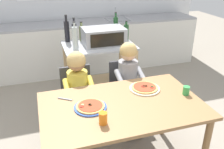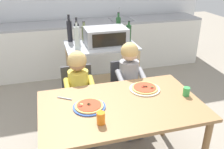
{
  "view_description": "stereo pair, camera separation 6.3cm",
  "coord_description": "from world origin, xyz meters",
  "px_view_note": "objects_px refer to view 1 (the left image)",
  "views": [
    {
      "loc": [
        -0.63,
        -1.71,
        1.89
      ],
      "look_at": [
        0.0,
        0.3,
        0.9
      ],
      "focal_mm": 39.32,
      "sensor_mm": 36.0,
      "label": 1
    },
    {
      "loc": [
        -0.57,
        -1.73,
        1.89
      ],
      "look_at": [
        0.0,
        0.3,
        0.9
      ],
      "focal_mm": 39.32,
      "sensor_mm": 36.0,
      "label": 2
    }
  ],
  "objects_px": {
    "dining_chair_right": "(125,89)",
    "serving_spoon": "(65,99)",
    "bottle_clear_vinegar": "(67,31)",
    "pizza_plate_blue_rimmed": "(90,107)",
    "bottle_dark_olive_oil": "(126,32)",
    "pizza_plate_cream": "(145,88)",
    "kitchen_island_cart": "(99,66)",
    "drinking_cup_orange": "(103,118)",
    "bottle_tall_green_wine": "(75,38)",
    "dining_table": "(122,113)",
    "child_in_grey_shirt": "(129,78)",
    "bottle_slim_sauce": "(75,33)",
    "dining_chair_left": "(78,97)",
    "drinking_cup_green": "(186,91)",
    "bottle_brown_beer": "(116,27)",
    "bottle_squat_spirits": "(82,33)",
    "toaster_oven": "(104,36)",
    "child_in_yellow_shirt": "(79,86)"
  },
  "relations": [
    {
      "from": "kitchen_island_cart",
      "to": "pizza_plate_cream",
      "type": "distance_m",
      "value": 1.1
    },
    {
      "from": "bottle_dark_olive_oil",
      "to": "dining_chair_left",
      "type": "height_order",
      "value": "bottle_dark_olive_oil"
    },
    {
      "from": "bottle_squat_spirits",
      "to": "child_in_grey_shirt",
      "type": "bearing_deg",
      "value": -68.6
    },
    {
      "from": "bottle_clear_vinegar",
      "to": "drinking_cup_orange",
      "type": "distance_m",
      "value": 1.74
    },
    {
      "from": "pizza_plate_blue_rimmed",
      "to": "drinking_cup_green",
      "type": "distance_m",
      "value": 0.9
    },
    {
      "from": "bottle_tall_green_wine",
      "to": "pizza_plate_blue_rimmed",
      "type": "height_order",
      "value": "bottle_tall_green_wine"
    },
    {
      "from": "toaster_oven",
      "to": "serving_spoon",
      "type": "bearing_deg",
      "value": -122.65
    },
    {
      "from": "dining_chair_right",
      "to": "pizza_plate_cream",
      "type": "relative_size",
      "value": 2.74
    },
    {
      "from": "bottle_slim_sauce",
      "to": "bottle_brown_beer",
      "type": "bearing_deg",
      "value": 7.71
    },
    {
      "from": "dining_chair_left",
      "to": "serving_spoon",
      "type": "relative_size",
      "value": 5.79
    },
    {
      "from": "child_in_yellow_shirt",
      "to": "pizza_plate_cream",
      "type": "xyz_separation_m",
      "value": [
        0.58,
        -0.4,
        0.09
      ]
    },
    {
      "from": "drinking_cup_orange",
      "to": "drinking_cup_green",
      "type": "relative_size",
      "value": 1.2
    },
    {
      "from": "pizza_plate_cream",
      "to": "drinking_cup_orange",
      "type": "bearing_deg",
      "value": -142.24
    },
    {
      "from": "bottle_dark_olive_oil",
      "to": "pizza_plate_blue_rimmed",
      "type": "xyz_separation_m",
      "value": [
        -0.8,
        -1.29,
        -0.24
      ]
    },
    {
      "from": "bottle_clear_vinegar",
      "to": "drinking_cup_green",
      "type": "distance_m",
      "value": 1.77
    },
    {
      "from": "child_in_grey_shirt",
      "to": "dining_table",
      "type": "bearing_deg",
      "value": -116.69
    },
    {
      "from": "bottle_dark_olive_oil",
      "to": "bottle_clear_vinegar",
      "type": "distance_m",
      "value": 0.79
    },
    {
      "from": "kitchen_island_cart",
      "to": "drinking_cup_green",
      "type": "bearing_deg",
      "value": -68.47
    },
    {
      "from": "bottle_clear_vinegar",
      "to": "serving_spoon",
      "type": "xyz_separation_m",
      "value": [
        -0.22,
        -1.28,
        -0.28
      ]
    },
    {
      "from": "bottle_tall_green_wine",
      "to": "pizza_plate_blue_rimmed",
      "type": "relative_size",
      "value": 1.26
    },
    {
      "from": "bottle_tall_green_wine",
      "to": "dining_chair_right",
      "type": "height_order",
      "value": "bottle_tall_green_wine"
    },
    {
      "from": "kitchen_island_cart",
      "to": "drinking_cup_orange",
      "type": "xyz_separation_m",
      "value": [
        -0.35,
        -1.48,
        0.21
      ]
    },
    {
      "from": "dining_table",
      "to": "pizza_plate_cream",
      "type": "relative_size",
      "value": 4.77
    },
    {
      "from": "dining_chair_right",
      "to": "serving_spoon",
      "type": "bearing_deg",
      "value": -147.61
    },
    {
      "from": "kitchen_island_cart",
      "to": "bottle_tall_green_wine",
      "type": "bearing_deg",
      "value": -158.96
    },
    {
      "from": "bottle_dark_olive_oil",
      "to": "bottle_clear_vinegar",
      "type": "xyz_separation_m",
      "value": [
        -0.77,
        0.19,
        0.04
      ]
    },
    {
      "from": "dining_table",
      "to": "drinking_cup_orange",
      "type": "relative_size",
      "value": 14.22
    },
    {
      "from": "bottle_squat_spirits",
      "to": "pizza_plate_blue_rimmed",
      "type": "bearing_deg",
      "value": -98.68
    },
    {
      "from": "bottle_squat_spirits",
      "to": "dining_chair_right",
      "type": "xyz_separation_m",
      "value": [
        0.35,
        -0.79,
        -0.52
      ]
    },
    {
      "from": "child_in_yellow_shirt",
      "to": "serving_spoon",
      "type": "relative_size",
      "value": 7.33
    },
    {
      "from": "kitchen_island_cart",
      "to": "drinking_cup_orange",
      "type": "bearing_deg",
      "value": -103.35
    },
    {
      "from": "child_in_grey_shirt",
      "to": "pizza_plate_blue_rimmed",
      "type": "relative_size",
      "value": 3.84
    },
    {
      "from": "bottle_tall_green_wine",
      "to": "pizza_plate_cream",
      "type": "relative_size",
      "value": 1.18
    },
    {
      "from": "dining_chair_right",
      "to": "serving_spoon",
      "type": "xyz_separation_m",
      "value": [
        -0.76,
        -0.49,
        0.28
      ]
    },
    {
      "from": "pizza_plate_cream",
      "to": "drinking_cup_green",
      "type": "height_order",
      "value": "drinking_cup_green"
    },
    {
      "from": "dining_chair_left",
      "to": "drinking_cup_orange",
      "type": "distance_m",
      "value": 0.99
    },
    {
      "from": "bottle_clear_vinegar",
      "to": "pizza_plate_blue_rimmed",
      "type": "bearing_deg",
      "value": -91.21
    },
    {
      "from": "bottle_dark_olive_oil",
      "to": "child_in_grey_shirt",
      "type": "relative_size",
      "value": 0.25
    },
    {
      "from": "bottle_slim_sauce",
      "to": "dining_chair_left",
      "type": "bearing_deg",
      "value": -99.43
    },
    {
      "from": "kitchen_island_cart",
      "to": "child_in_grey_shirt",
      "type": "height_order",
      "value": "child_in_grey_shirt"
    },
    {
      "from": "bottle_slim_sauce",
      "to": "bottle_dark_olive_oil",
      "type": "height_order",
      "value": "bottle_slim_sauce"
    },
    {
      "from": "bottle_slim_sauce",
      "to": "bottle_squat_spirits",
      "type": "bearing_deg",
      "value": 35.92
    },
    {
      "from": "toaster_oven",
      "to": "drinking_cup_green",
      "type": "bearing_deg",
      "value": -70.76
    },
    {
      "from": "bottle_squat_spirits",
      "to": "dining_chair_left",
      "type": "relative_size",
      "value": 0.32
    },
    {
      "from": "bottle_dark_olive_oil",
      "to": "drinking_cup_orange",
      "type": "distance_m",
      "value": 1.72
    },
    {
      "from": "dining_table",
      "to": "serving_spoon",
      "type": "xyz_separation_m",
      "value": [
        -0.47,
        0.22,
        0.1
      ]
    },
    {
      "from": "dining_table",
      "to": "pizza_plate_cream",
      "type": "bearing_deg",
      "value": 32.65
    },
    {
      "from": "drinking_cup_orange",
      "to": "dining_table",
      "type": "bearing_deg",
      "value": 43.36
    },
    {
      "from": "toaster_oven",
      "to": "dining_chair_left",
      "type": "height_order",
      "value": "toaster_oven"
    },
    {
      "from": "bottle_tall_green_wine",
      "to": "pizza_plate_blue_rimmed",
      "type": "bearing_deg",
      "value": -93.98
    }
  ]
}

